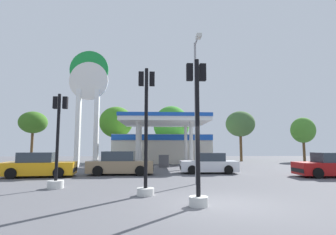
{
  "coord_description": "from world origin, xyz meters",
  "views": [
    {
      "loc": [
        -2.1,
        -8.78,
        1.84
      ],
      "look_at": [
        -1.08,
        11.77,
        4.12
      ],
      "focal_mm": 28.46,
      "sensor_mm": 36.0,
      "label": 1
    }
  ],
  "objects_px": {
    "car_2": "(331,166)",
    "tree_1": "(116,122)",
    "tree_0": "(33,123)",
    "traffic_signal_0": "(57,154)",
    "traffic_signal_2": "(146,142)",
    "car_3": "(39,166)",
    "tree_2": "(171,125)",
    "tree_3": "(240,124)",
    "tree_4": "(303,130)",
    "station_pole_sign": "(88,93)",
    "car_0": "(121,164)",
    "car_1": "(209,164)",
    "corner_streetlamp": "(196,97)",
    "traffic_signal_1": "(198,142)"
  },
  "relations": [
    {
      "from": "car_0",
      "to": "car_2",
      "type": "distance_m",
      "value": 13.33
    },
    {
      "from": "station_pole_sign",
      "to": "tree_0",
      "type": "relative_size",
      "value": 1.76
    },
    {
      "from": "tree_1",
      "to": "tree_4",
      "type": "distance_m",
      "value": 24.18
    },
    {
      "from": "traffic_signal_2",
      "to": "traffic_signal_1",
      "type": "bearing_deg",
      "value": -48.76
    },
    {
      "from": "station_pole_sign",
      "to": "traffic_signal_2",
      "type": "bearing_deg",
      "value": -67.85
    },
    {
      "from": "tree_0",
      "to": "corner_streetlamp",
      "type": "relative_size",
      "value": 0.86
    },
    {
      "from": "station_pole_sign",
      "to": "traffic_signal_0",
      "type": "relative_size",
      "value": 2.58
    },
    {
      "from": "tree_4",
      "to": "corner_streetlamp",
      "type": "distance_m",
      "value": 26.51
    },
    {
      "from": "car_1",
      "to": "tree_1",
      "type": "height_order",
      "value": "tree_1"
    },
    {
      "from": "traffic_signal_2",
      "to": "tree_0",
      "type": "relative_size",
      "value": 0.79
    },
    {
      "from": "car_3",
      "to": "traffic_signal_0",
      "type": "relative_size",
      "value": 1.03
    },
    {
      "from": "traffic_signal_0",
      "to": "traffic_signal_2",
      "type": "relative_size",
      "value": 0.86
    },
    {
      "from": "traffic_signal_2",
      "to": "car_3",
      "type": "bearing_deg",
      "value": 135.97
    },
    {
      "from": "tree_0",
      "to": "traffic_signal_0",
      "type": "bearing_deg",
      "value": -63.33
    },
    {
      "from": "station_pole_sign",
      "to": "traffic_signal_1",
      "type": "xyz_separation_m",
      "value": [
        7.71,
        -16.67,
        -4.91
      ]
    },
    {
      "from": "tree_3",
      "to": "corner_streetlamp",
      "type": "relative_size",
      "value": 0.89
    },
    {
      "from": "car_3",
      "to": "traffic_signal_2",
      "type": "bearing_deg",
      "value": -44.03
    },
    {
      "from": "car_2",
      "to": "tree_1",
      "type": "bearing_deg",
      "value": 131.19
    },
    {
      "from": "car_3",
      "to": "traffic_signal_0",
      "type": "bearing_deg",
      "value": -59.66
    },
    {
      "from": "car_2",
      "to": "car_3",
      "type": "xyz_separation_m",
      "value": [
        -18.03,
        0.91,
        0.01
      ]
    },
    {
      "from": "car_0",
      "to": "car_2",
      "type": "xyz_separation_m",
      "value": [
        13.17,
        -2.04,
        -0.03
      ]
    },
    {
      "from": "car_0",
      "to": "tree_4",
      "type": "distance_m",
      "value": 26.56
    },
    {
      "from": "tree_3",
      "to": "car_3",
      "type": "bearing_deg",
      "value": -137.18
    },
    {
      "from": "car_0",
      "to": "tree_2",
      "type": "distance_m",
      "value": 17.65
    },
    {
      "from": "traffic_signal_1",
      "to": "traffic_signal_2",
      "type": "relative_size",
      "value": 0.95
    },
    {
      "from": "traffic_signal_2",
      "to": "tree_2",
      "type": "height_order",
      "value": "tree_2"
    },
    {
      "from": "car_2",
      "to": "traffic_signal_0",
      "type": "relative_size",
      "value": 0.99
    },
    {
      "from": "car_0",
      "to": "tree_1",
      "type": "distance_m",
      "value": 16.87
    },
    {
      "from": "car_3",
      "to": "tree_2",
      "type": "distance_m",
      "value": 20.43
    },
    {
      "from": "tree_1",
      "to": "station_pole_sign",
      "type": "bearing_deg",
      "value": -98.48
    },
    {
      "from": "traffic_signal_1",
      "to": "tree_3",
      "type": "relative_size",
      "value": 0.73
    },
    {
      "from": "station_pole_sign",
      "to": "traffic_signal_1",
      "type": "height_order",
      "value": "station_pole_sign"
    },
    {
      "from": "station_pole_sign",
      "to": "tree_1",
      "type": "distance_m",
      "value": 9.38
    },
    {
      "from": "traffic_signal_1",
      "to": "tree_2",
      "type": "relative_size",
      "value": 0.66
    },
    {
      "from": "car_1",
      "to": "corner_streetlamp",
      "type": "xyz_separation_m",
      "value": [
        -1.73,
        -5.64,
        3.72
      ]
    },
    {
      "from": "station_pole_sign",
      "to": "tree_3",
      "type": "xyz_separation_m",
      "value": [
        17.42,
        8.74,
        -2.11
      ]
    },
    {
      "from": "car_2",
      "to": "traffic_signal_2",
      "type": "relative_size",
      "value": 0.85
    },
    {
      "from": "tree_4",
      "to": "tree_3",
      "type": "bearing_deg",
      "value": 176.93
    },
    {
      "from": "car_2",
      "to": "tree_3",
      "type": "distance_m",
      "value": 18.27
    },
    {
      "from": "traffic_signal_2",
      "to": "tree_1",
      "type": "height_order",
      "value": "tree_1"
    },
    {
      "from": "car_2",
      "to": "tree_0",
      "type": "relative_size",
      "value": 0.68
    },
    {
      "from": "traffic_signal_0",
      "to": "tree_4",
      "type": "bearing_deg",
      "value": 41.78
    },
    {
      "from": "tree_1",
      "to": "tree_3",
      "type": "height_order",
      "value": "tree_1"
    },
    {
      "from": "tree_2",
      "to": "corner_streetlamp",
      "type": "relative_size",
      "value": 0.99
    },
    {
      "from": "tree_0",
      "to": "car_0",
      "type": "bearing_deg",
      "value": -50.62
    },
    {
      "from": "car_2",
      "to": "tree_4",
      "type": "height_order",
      "value": "tree_4"
    },
    {
      "from": "car_0",
      "to": "tree_3",
      "type": "height_order",
      "value": "tree_3"
    },
    {
      "from": "tree_3",
      "to": "corner_streetlamp",
      "type": "distance_m",
      "value": 22.57
    },
    {
      "from": "tree_0",
      "to": "tree_3",
      "type": "height_order",
      "value": "tree_3"
    },
    {
      "from": "tree_2",
      "to": "traffic_signal_2",
      "type": "bearing_deg",
      "value": -95.9
    }
  ]
}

